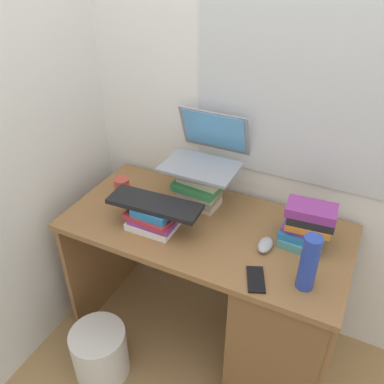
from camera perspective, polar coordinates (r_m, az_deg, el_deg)
name	(u,v)px	position (r m, az deg, el deg)	size (l,w,h in m)	color
ground_plane	(203,333)	(2.42, 1.53, -19.20)	(6.00, 6.00, 0.00)	#9E7A4C
wall_back	(241,89)	(1.90, 6.90, 14.21)	(6.00, 0.06, 2.60)	white
wall_left	(50,87)	(2.02, -19.36, 13.77)	(0.05, 6.00, 2.60)	silver
desk	(265,306)	(2.01, 10.26, -15.46)	(1.30, 0.63, 0.77)	olive
book_stack_tall	(200,186)	(1.92, 1.13, 0.83)	(0.23, 0.19, 0.21)	beige
book_stack_keyboard_riser	(154,217)	(1.83, -5.31, -3.55)	(0.23, 0.19, 0.12)	white
book_stack_side	(307,225)	(1.78, 15.92, -4.44)	(0.21, 0.20, 0.19)	teal
laptop	(206,152)	(1.90, 2.03, 5.71)	(0.34, 0.32, 0.23)	gray
keyboard	(154,204)	(1.79, -5.30, -1.67)	(0.42, 0.14, 0.02)	black
computer_mouse	(265,245)	(1.76, 10.27, -7.33)	(0.06, 0.10, 0.04)	#A5A8AD
mug	(122,188)	(2.06, -9.76, 0.62)	(0.11, 0.08, 0.10)	#B23F33
water_bottle	(309,263)	(1.56, 16.12, -9.57)	(0.07, 0.07, 0.24)	#263FA5
cell_phone	(256,279)	(1.62, 8.96, -12.05)	(0.07, 0.14, 0.01)	black
wastebasket	(100,352)	(2.22, -12.79, -21.16)	(0.27, 0.27, 0.28)	silver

